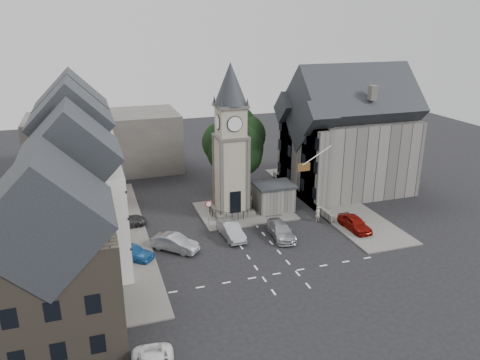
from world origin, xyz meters
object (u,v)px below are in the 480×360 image
object	(u,v)px
stone_shelter	(274,197)
car_west_blue	(131,252)
clock_tower	(231,142)
pedestrian	(318,214)
car_east_red	(355,223)

from	to	relation	value
stone_shelter	car_west_blue	bearing A→B (deg)	-158.21
clock_tower	car_west_blue	xyz separation A→B (m)	(-11.50, -7.01, -7.40)
pedestrian	car_east_red	bearing A→B (deg)	120.14
car_west_blue	car_east_red	xyz separation A→B (m)	(22.09, -0.96, 0.03)
car_east_red	pedestrian	size ratio (longest dim) A/B	2.60
stone_shelter	pedestrian	distance (m)	5.47
car_east_red	pedestrian	xyz separation A→B (m)	(-2.59, 3.09, 0.10)
car_east_red	pedestrian	world-z (taller)	pedestrian
clock_tower	pedestrian	world-z (taller)	clock_tower
car_west_blue	pedestrian	distance (m)	19.62
stone_shelter	clock_tower	bearing A→B (deg)	174.16
clock_tower	stone_shelter	bearing A→B (deg)	-5.84
car_west_blue	pedestrian	bearing A→B (deg)	-43.64
car_east_red	clock_tower	bearing A→B (deg)	140.04
car_east_red	pedestrian	distance (m)	4.03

